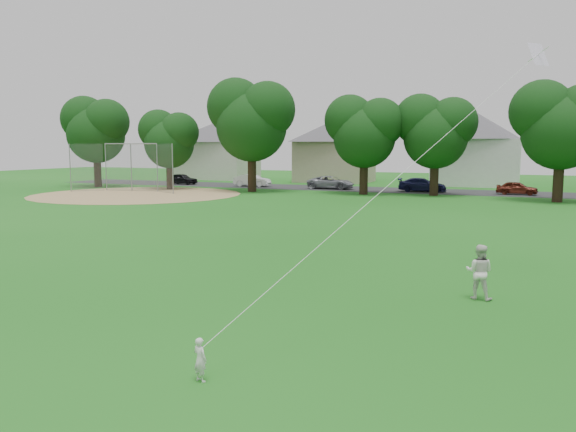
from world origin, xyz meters
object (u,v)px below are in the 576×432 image
at_px(toddler, 200,359).
at_px(baseball_backstop, 128,168).
at_px(older_boy, 479,272).
at_px(kite, 417,161).

distance_m(toddler, baseball_backstop, 44.77).
bearing_deg(older_boy, toddler, 67.85).
bearing_deg(baseball_backstop, toddler, -49.26).
height_order(toddler, older_boy, older_boy).
relative_size(toddler, kite, 0.06).
relative_size(toddler, baseball_backstop, 0.08).
xyz_separation_m(kite, baseball_backstop, (-31.80, 28.11, -1.57)).
distance_m(toddler, kite, 7.20).
height_order(toddler, kite, kite).
height_order(kite, baseball_backstop, kite).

